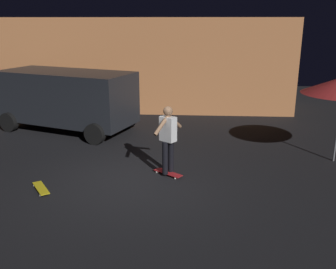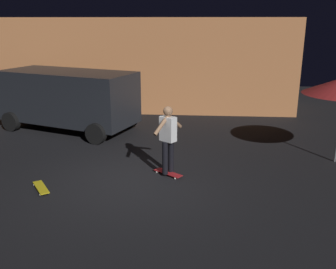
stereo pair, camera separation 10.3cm
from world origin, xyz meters
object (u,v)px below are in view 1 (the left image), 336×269
at_px(parked_van, 67,97).
at_px(skateboard_spare, 41,188).
at_px(skateboard_ridden, 168,173).
at_px(skater, 168,135).

xyz_separation_m(parked_van, skateboard_spare, (0.93, -4.86, -1.11)).
bearing_deg(skateboard_spare, parked_van, 100.83).
bearing_deg(skateboard_ridden, parked_van, 134.48).
height_order(parked_van, skateboard_spare, parked_van).
xyz_separation_m(skateboard_spare, skater, (2.79, 1.07, 0.98)).
height_order(parked_van, skater, parked_van).
distance_m(skateboard_ridden, skateboard_spare, 2.99).
xyz_separation_m(parked_van, skater, (3.72, -3.79, -0.12)).
bearing_deg(skater, skateboard_spare, -159.11).
height_order(skateboard_ridden, skateboard_spare, same).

